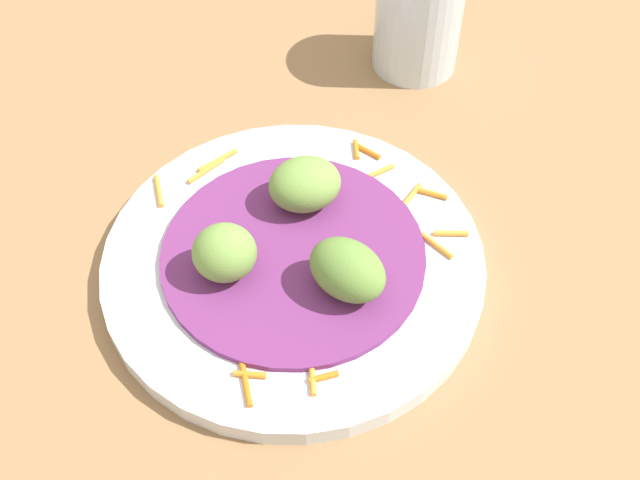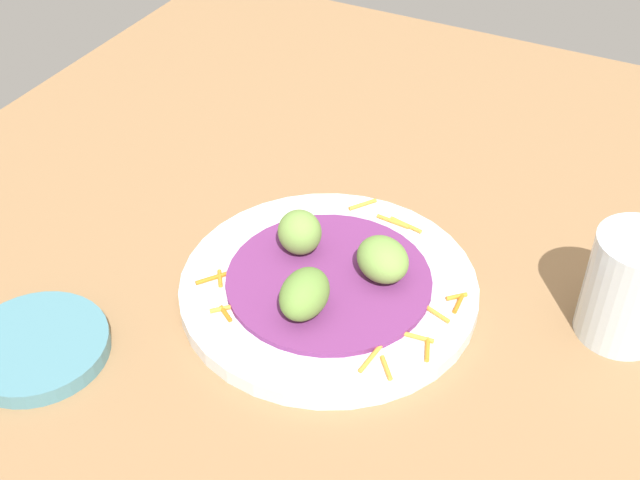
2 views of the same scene
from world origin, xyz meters
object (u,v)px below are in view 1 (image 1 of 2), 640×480
object	(u,v)px
main_plate	(294,263)
guac_scoop_center	(305,184)
guac_scoop_right	(224,253)
water_glass	(419,15)
guac_scoop_left	(347,270)

from	to	relation	value
main_plate	guac_scoop_center	size ratio (longest dim) A/B	5.14
guac_scoop_center	guac_scoop_right	world-z (taller)	guac_scoop_right
guac_scoop_center	water_glass	bearing A→B (deg)	13.49
guac_scoop_center	water_glass	distance (cm)	20.91
guac_scoop_center	guac_scoop_right	xyz separation A→B (cm)	(-8.28, -0.13, 0.18)
guac_scoop_center	water_glass	size ratio (longest dim) A/B	0.52
guac_scoop_left	guac_scoop_center	xyz separation A→B (cm)	(4.03, 7.23, -0.11)
water_glass	guac_scoop_right	bearing A→B (deg)	-170.08
guac_scoop_right	water_glass	world-z (taller)	water_glass
guac_scoop_right	guac_scoop_left	bearing A→B (deg)	-59.11
main_plate	guac_scoop_right	world-z (taller)	guac_scoop_right
guac_scoop_center	guac_scoop_right	size ratio (longest dim) A/B	1.21
guac_scoop_left	guac_scoop_right	world-z (taller)	guac_scoop_right
guac_scoop_left	guac_scoop_center	bearing A→B (deg)	60.89
main_plate	water_glass	distance (cm)	25.84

